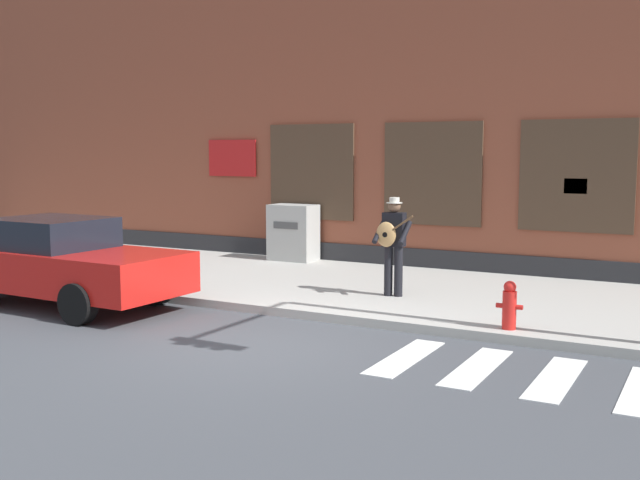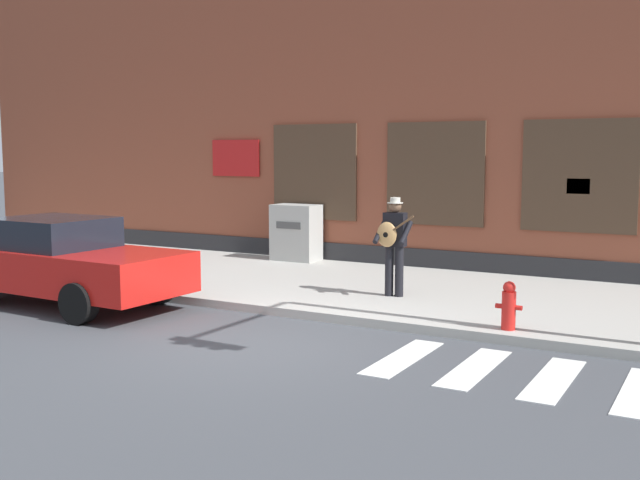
{
  "view_description": "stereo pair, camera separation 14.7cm",
  "coord_description": "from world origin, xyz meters",
  "views": [
    {
      "loc": [
        5.61,
        -8.51,
        2.67
      ],
      "look_at": [
        -0.09,
        1.97,
        1.26
      ],
      "focal_mm": 42.0,
      "sensor_mm": 36.0,
      "label": 1
    },
    {
      "loc": [
        5.73,
        -8.44,
        2.67
      ],
      "look_at": [
        -0.09,
        1.97,
        1.26
      ],
      "focal_mm": 42.0,
      "sensor_mm": 36.0,
      "label": 2
    }
  ],
  "objects": [
    {
      "name": "crosswalk",
      "position": [
        4.44,
        0.37,
        0.01
      ],
      "size": [
        5.2,
        1.9,
        0.01
      ],
      "color": "silver",
      "rests_on": "ground"
    },
    {
      "name": "utility_box",
      "position": [
        -3.24,
        6.45,
        0.8
      ],
      "size": [
        1.08,
        0.68,
        1.31
      ],
      "color": "#ADADA8",
      "rests_on": "sidewalk"
    },
    {
      "name": "busker",
      "position": [
        0.52,
        3.5,
        1.14
      ],
      "size": [
        0.72,
        0.54,
        1.74
      ],
      "color": "black",
      "rests_on": "sidewalk"
    },
    {
      "name": "building_backdrop",
      "position": [
        -0.0,
        8.89,
        3.68
      ],
      "size": [
        28.0,
        4.06,
        7.37
      ],
      "color": "brown",
      "rests_on": "ground"
    },
    {
      "name": "sidewalk",
      "position": [
        0.0,
        4.29,
        0.07
      ],
      "size": [
        28.0,
        5.22,
        0.14
      ],
      "color": "#ADAAA3",
      "rests_on": "ground"
    },
    {
      "name": "fire_hydrant",
      "position": [
        2.97,
        2.02,
        0.49
      ],
      "size": [
        0.38,
        0.2,
        0.7
      ],
      "color": "red",
      "rests_on": "sidewalk"
    },
    {
      "name": "red_car",
      "position": [
        -4.5,
        0.61,
        0.77
      ],
      "size": [
        4.65,
        2.07,
        1.53
      ],
      "color": "red",
      "rests_on": "ground"
    },
    {
      "name": "ground_plane",
      "position": [
        0.0,
        0.0,
        0.0
      ],
      "size": [
        160.0,
        160.0,
        0.0
      ],
      "primitive_type": "plane",
      "color": "#424449"
    }
  ]
}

